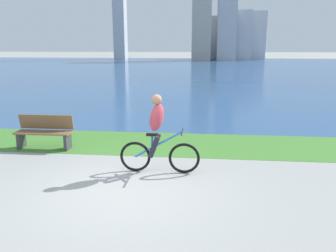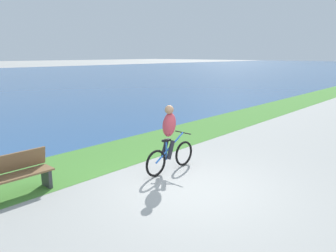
{
  "view_description": "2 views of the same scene",
  "coord_description": "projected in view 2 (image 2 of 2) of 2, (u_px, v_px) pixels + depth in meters",
  "views": [
    {
      "loc": [
        1.48,
        -5.77,
        2.7
      ],
      "look_at": [
        0.7,
        1.65,
        0.91
      ],
      "focal_mm": 35.96,
      "sensor_mm": 36.0,
      "label": 1
    },
    {
      "loc": [
        -5.18,
        -4.07,
        2.93
      ],
      "look_at": [
        0.53,
        1.16,
        1.18
      ],
      "focal_mm": 33.91,
      "sensor_mm": 36.0,
      "label": 2
    }
  ],
  "objects": [
    {
      "name": "ground_plane",
      "position": [
        190.0,
        189.0,
        7.05
      ],
      "size": [
        300.0,
        300.0,
        0.0
      ],
      "primitive_type": "plane",
      "color": "#9E9E99"
    },
    {
      "name": "grass_strip_bayside",
      "position": [
        101.0,
        157.0,
        9.23
      ],
      "size": [
        120.0,
        2.38,
        0.01
      ],
      "primitive_type": "cube",
      "color": "#478433",
      "rests_on": "ground"
    },
    {
      "name": "cyclist_lead",
      "position": [
        170.0,
        139.0,
        7.98
      ],
      "size": [
        1.75,
        0.52,
        1.72
      ],
      "color": "black",
      "rests_on": "ground"
    },
    {
      "name": "bench_near_path",
      "position": [
        15.0,
        175.0,
        6.68
      ],
      "size": [
        1.5,
        0.47,
        0.9
      ],
      "color": "brown",
      "rests_on": "ground"
    }
  ]
}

